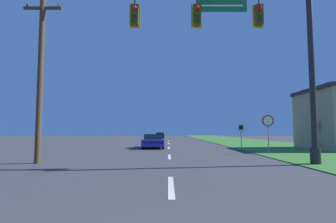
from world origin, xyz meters
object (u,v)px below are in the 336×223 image
at_px(stop_sign, 267,125).
at_px(utility_pole_near, 39,71).
at_px(far_car, 159,135).
at_px(car_ahead, 153,141).
at_px(route_sign_post, 240,130).
at_px(signal_mast, 257,46).

relative_size(stop_sign, utility_pole_near, 0.30).
relative_size(far_car, utility_pole_near, 0.56).
bearing_deg(car_ahead, utility_pole_near, -113.38).
height_order(stop_sign, route_sign_post, stop_sign).
xyz_separation_m(car_ahead, route_sign_post, (7.34, -1.18, 0.92)).
xyz_separation_m(far_car, stop_sign, (8.32, -38.10, 1.26)).
bearing_deg(far_car, car_ahead, -89.26).
bearing_deg(signal_mast, car_ahead, 114.94).
distance_m(signal_mast, car_ahead, 13.47).
bearing_deg(utility_pole_near, car_ahead, 66.62).
bearing_deg(signal_mast, far_car, 97.45).
relative_size(signal_mast, stop_sign, 3.68).
height_order(signal_mast, car_ahead, signal_mast).
distance_m(car_ahead, utility_pole_near, 12.48).
bearing_deg(stop_sign, route_sign_post, 97.11).
bearing_deg(signal_mast, route_sign_post, 78.88).
bearing_deg(utility_pole_near, route_sign_post, 38.97).
distance_m(car_ahead, route_sign_post, 7.49).
bearing_deg(car_ahead, far_car, 90.74).
bearing_deg(stop_sign, car_ahead, 144.49).
distance_m(far_car, stop_sign, 39.02).
distance_m(stop_sign, route_sign_post, 4.50).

